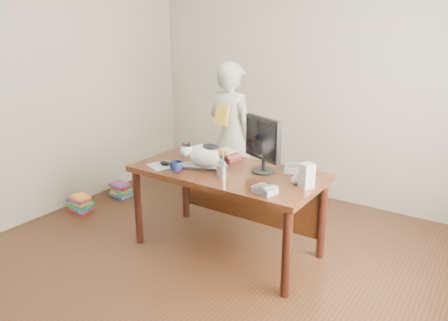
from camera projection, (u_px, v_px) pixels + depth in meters
room at (180, 112)px, 3.03m from camera, size 4.50×4.50×4.50m
desk at (232, 184)px, 3.80m from camera, size 1.60×0.80×0.75m
keyboard at (204, 166)px, 3.75m from camera, size 0.44×0.29×0.02m
cat at (202, 154)px, 3.72m from camera, size 0.39×0.29×0.23m
monitor at (263, 142)px, 3.56m from camera, size 0.40×0.26×0.46m
pen_cup at (222, 169)px, 3.52m from camera, size 0.10×0.10×0.22m
mousepad at (162, 166)px, 3.80m from camera, size 0.28×0.27×0.01m
mouse at (165, 163)px, 3.80m from camera, size 0.12×0.10×0.04m
coffee_mug at (176, 167)px, 3.64m from camera, size 0.15×0.15×0.09m
phone at (265, 189)px, 3.20m from camera, size 0.19×0.16×0.08m
speaker at (307, 176)px, 3.28m from camera, size 0.12×0.12×0.19m
baseball at (295, 180)px, 3.37m from camera, size 0.07×0.07×0.07m
book_stack at (228, 155)px, 3.99m from camera, size 0.25×0.21×0.08m
calculator at (294, 168)px, 3.66m from camera, size 0.18×0.21×0.06m
person at (231, 137)px, 4.60m from camera, size 0.61×0.44×1.57m
held_book at (222, 115)px, 4.38m from camera, size 0.16×0.10×0.21m
book_pile_a at (81, 204)px, 4.66m from camera, size 0.27×0.22×0.18m
book_pile_b at (121, 190)px, 5.09m from camera, size 0.26×0.20×0.15m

